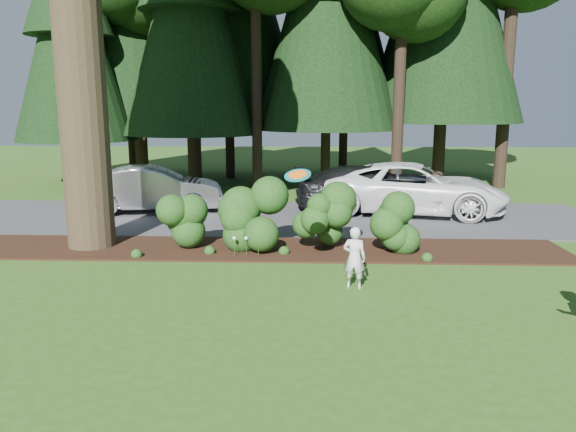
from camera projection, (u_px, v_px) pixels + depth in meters
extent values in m
plane|color=#2D5016|center=(248.00, 290.00, 11.70)|extent=(80.00, 80.00, 0.00)
cube|color=black|center=(261.00, 249.00, 14.88)|extent=(16.00, 2.50, 0.05)
cube|color=#38383A|center=(272.00, 218.00, 19.04)|extent=(22.00, 6.00, 0.03)
cylinder|color=black|center=(76.00, 14.00, 14.02)|extent=(1.24, 1.24, 12.00)
sphere|color=#183F13|center=(185.00, 225.00, 14.78)|extent=(1.08, 1.08, 1.08)
cylinder|color=black|center=(186.00, 244.00, 14.88)|extent=(0.08, 0.08, 0.30)
sphere|color=#183F13|center=(252.00, 217.00, 14.46)|extent=(1.35, 1.35, 1.35)
cylinder|color=black|center=(253.00, 247.00, 14.61)|extent=(0.08, 0.08, 0.30)
sphere|color=#183F13|center=(322.00, 220.00, 14.71)|extent=(1.26, 1.26, 1.26)
cylinder|color=black|center=(322.00, 244.00, 14.84)|extent=(0.08, 0.08, 0.30)
sphere|color=#183F13|center=(392.00, 226.00, 14.46)|extent=(1.17, 1.17, 1.17)
cylinder|color=black|center=(391.00, 247.00, 14.58)|extent=(0.08, 0.08, 0.30)
cylinder|color=#183F13|center=(234.00, 249.00, 14.02)|extent=(0.01, 0.01, 0.50)
sphere|color=white|center=(234.00, 238.00, 13.97)|extent=(0.09, 0.09, 0.09)
cylinder|color=#183F13|center=(246.00, 249.00, 14.01)|extent=(0.01, 0.01, 0.50)
sphere|color=white|center=(246.00, 238.00, 13.96)|extent=(0.09, 0.09, 0.09)
cylinder|color=#183F13|center=(258.00, 249.00, 14.00)|extent=(0.01, 0.01, 0.50)
sphere|color=white|center=(258.00, 238.00, 13.95)|extent=(0.09, 0.09, 0.09)
cylinder|color=black|center=(67.00, 79.00, 24.81)|extent=(0.50, 0.50, 9.80)
cone|color=black|center=(62.00, 12.00, 24.26)|extent=(6.16, 6.16, 10.50)
cylinder|color=black|center=(127.00, 87.00, 25.28)|extent=(0.50, 0.50, 9.10)
cylinder|color=black|center=(195.00, 72.00, 25.51)|extent=(0.50, 0.50, 10.50)
cone|color=black|center=(192.00, 2.00, 24.93)|extent=(6.60, 6.60, 11.25)
cylinder|color=black|center=(257.00, 90.00, 24.10)|extent=(0.50, 0.50, 8.75)
cylinder|color=black|center=(327.00, 62.00, 24.73)|extent=(0.50, 0.50, 11.20)
cylinder|color=black|center=(391.00, 83.00, 25.77)|extent=(0.50, 0.50, 9.45)
cylinder|color=black|center=(456.00, 65.00, 24.06)|extent=(0.50, 0.50, 10.85)
cylinder|color=black|center=(498.00, 80.00, 26.03)|extent=(0.50, 0.50, 9.80)
cylinder|color=black|center=(131.00, 69.00, 29.03)|extent=(0.50, 0.50, 11.20)
cone|color=black|center=(128.00, 3.00, 28.40)|extent=(7.04, 7.04, 12.00)
cylinder|color=black|center=(236.00, 75.00, 28.40)|extent=(0.50, 0.50, 10.50)
cone|color=black|center=(235.00, 13.00, 27.81)|extent=(6.60, 6.60, 11.25)
cylinder|color=black|center=(354.00, 62.00, 29.01)|extent=(0.50, 0.50, 11.90)
cylinder|color=black|center=(452.00, 78.00, 28.50)|extent=(0.50, 0.50, 10.15)
cone|color=black|center=(456.00, 19.00, 27.94)|extent=(6.38, 6.38, 10.88)
imported|color=#A7A7AC|center=(153.00, 189.00, 19.89)|extent=(5.15, 2.60, 1.62)
imported|color=white|center=(414.00, 188.00, 19.55)|extent=(6.81, 4.15, 1.76)
imported|color=black|center=(372.00, 189.00, 20.07)|extent=(5.75, 2.94, 1.60)
imported|color=silver|center=(354.00, 258.00, 11.67)|extent=(0.55, 0.43, 1.32)
cylinder|color=#156D78|center=(298.00, 175.00, 11.23)|extent=(0.56, 0.52, 0.27)
cylinder|color=orange|center=(298.00, 175.00, 11.22)|extent=(0.40, 0.36, 0.19)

